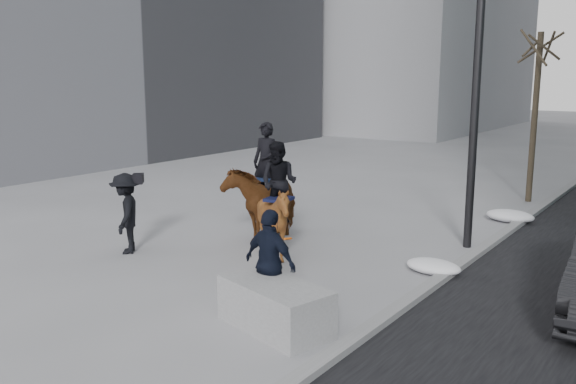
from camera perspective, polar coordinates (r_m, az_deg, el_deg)
The scene contains 10 objects.
ground at distance 11.77m, azimuth -3.43°, elevation -8.10°, with size 120.00×120.00×0.00m, color gray.
curb at distance 19.43m, azimuth 22.87°, elevation -1.11°, with size 0.25×90.00×0.12m, color gray.
planter at distance 9.46m, azimuth -1.22°, elevation -10.62°, with size 1.82×0.91×0.73m, color #959598.
tree_near at distance 19.75m, azimuth 22.12°, elevation 7.19°, with size 1.20×1.20×5.61m, color #322A1D, non-canonical shape.
mounted_left at distance 14.39m, azimuth -2.34°, elevation -0.34°, with size 1.12×2.19×2.74m.
mounted_right at distance 12.70m, azimuth -1.16°, elevation -1.98°, with size 1.54×1.68×2.48m.
feeder at distance 9.80m, azimuth -1.66°, elevation -6.66°, with size 1.07×0.91×1.75m.
camera_crew at distance 13.65m, azimuth -14.92°, elevation -1.90°, with size 1.24×1.28×1.75m.
lamppost at distance 14.06m, azimuth 17.72°, elevation 15.18°, with size 0.25×1.69×9.09m.
snow_piles at distance 15.14m, azimuth 17.88°, elevation -3.67°, with size 1.24×5.94×0.31m.
Camera 1 is at (7.01, -8.63, 3.85)m, focal length 38.00 mm.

